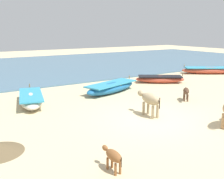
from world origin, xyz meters
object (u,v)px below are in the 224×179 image
at_px(fishing_boat_2, 111,87).
at_px(cow_second_adult_dun, 150,99).
at_px(calf_near_brown, 113,156).
at_px(calf_far_dark, 186,92).
at_px(fishing_boat_1, 160,79).
at_px(fishing_boat_3, 31,99).
at_px(fishing_boat_0, 210,70).

relative_size(fishing_boat_2, cow_second_adult_dun, 2.61).
distance_m(calf_near_brown, calf_far_dark, 8.04).
distance_m(fishing_boat_1, fishing_boat_3, 9.18).
bearing_deg(cow_second_adult_dun, fishing_boat_3, 43.98).
relative_size(fishing_boat_3, cow_second_adult_dun, 2.34).
xyz_separation_m(fishing_boat_2, calf_far_dark, (2.28, -3.66, 0.17)).
distance_m(fishing_boat_3, cow_second_adult_dun, 5.93).
relative_size(fishing_boat_0, fishing_boat_2, 1.13).
relative_size(fishing_boat_1, cow_second_adult_dun, 2.12).
height_order(fishing_boat_1, fishing_boat_3, fishing_boat_3).
distance_m(fishing_boat_1, fishing_boat_2, 4.49).
relative_size(fishing_boat_0, fishing_boat_1, 1.39).
bearing_deg(fishing_boat_2, fishing_boat_3, 161.82).
xyz_separation_m(fishing_boat_2, cow_second_adult_dun, (-0.97, -4.56, 0.42)).
bearing_deg(calf_far_dark, calf_near_brown, -16.88).
bearing_deg(calf_near_brown, fishing_boat_2, -32.52).
relative_size(fishing_boat_3, calf_near_brown, 4.06).
xyz_separation_m(fishing_boat_0, fishing_boat_2, (-10.73, -1.25, 0.01)).
distance_m(fishing_boat_3, calf_far_dark, 7.90).
bearing_deg(cow_second_adult_dun, fishing_boat_1, -41.57).
xyz_separation_m(fishing_boat_1, cow_second_adult_dun, (-5.42, -5.19, 0.47)).
xyz_separation_m(fishing_boat_0, fishing_boat_3, (-15.45, -1.25, -0.01)).
bearing_deg(calf_near_brown, cow_second_adult_dun, -52.17).
height_order(fishing_boat_3, calf_far_dark, fishing_boat_3).
relative_size(fishing_boat_2, calf_near_brown, 4.53).
xyz_separation_m(fishing_boat_1, fishing_boat_2, (-4.44, -0.63, 0.04)).
bearing_deg(fishing_boat_3, calf_near_brown, -166.30).
bearing_deg(calf_far_dark, cow_second_adult_dun, -30.12).
height_order(fishing_boat_3, calf_near_brown, fishing_boat_3).
distance_m(fishing_boat_0, calf_far_dark, 9.78).
height_order(fishing_boat_1, fishing_boat_2, fishing_boat_2).
bearing_deg(calf_near_brown, calf_far_dark, -61.39).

